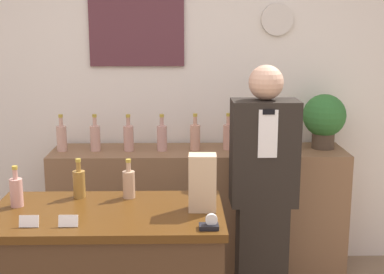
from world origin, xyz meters
The scene contains 19 objects.
back_wall centered at (0.00, 2.00, 1.36)m, with size 5.20×0.09×2.70m.
back_shelf centered at (0.20, 1.71, 0.48)m, with size 2.11×0.46×0.95m.
shopkeeper centered at (0.58, 1.14, 0.80)m, with size 0.41×0.26×1.60m.
potted_plant centered at (1.11, 1.75, 1.18)m, with size 0.31×0.31×0.40m.
paper_bag centered at (0.18, 0.53, 1.07)m, with size 0.14×0.11×0.29m.
tape_dispenser centered at (0.21, 0.28, 0.95)m, with size 0.09×0.06×0.07m.
price_card_left centered at (-0.63, 0.32, 0.95)m, with size 0.09×0.02×0.06m.
price_card_right centered at (-0.45, 0.32, 0.95)m, with size 0.09×0.02×0.06m.
counter_bottle_0 centered at (-0.77, 0.61, 1.00)m, with size 0.07×0.07×0.21m.
counter_bottle_1 centered at (-0.47, 0.75, 1.00)m, with size 0.07×0.07×0.21m.
counter_bottle_2 centered at (-0.21, 0.73, 1.00)m, with size 0.07×0.07×0.21m.
shelf_bottle_0 centered at (-0.77, 1.70, 1.05)m, with size 0.07×0.07×0.26m.
shelf_bottle_1 centered at (-0.54, 1.70, 1.05)m, with size 0.07×0.07×0.26m.
shelf_bottle_2 centered at (-0.30, 1.69, 1.05)m, with size 0.07×0.07×0.26m.
shelf_bottle_3 centered at (-0.06, 1.69, 1.05)m, with size 0.07×0.07×0.26m.
shelf_bottle_4 centered at (0.18, 1.72, 1.05)m, with size 0.07×0.07×0.26m.
shelf_bottle_5 centered at (0.41, 1.72, 1.05)m, with size 0.07×0.07×0.26m.
shelf_bottle_6 centered at (0.65, 1.70, 1.05)m, with size 0.07×0.07×0.26m.
shelf_bottle_7 centered at (0.89, 1.70, 1.05)m, with size 0.07×0.07×0.26m.
Camera 1 is at (0.08, -2.02, 1.85)m, focal length 50.00 mm.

